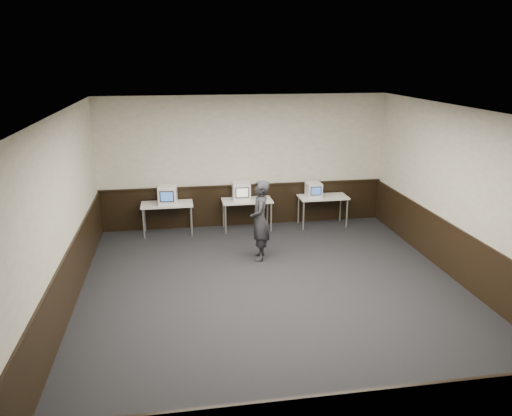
% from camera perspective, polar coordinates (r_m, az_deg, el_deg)
% --- Properties ---
extents(floor, '(8.00, 8.00, 0.00)m').
position_cam_1_polar(floor, '(8.96, 2.40, -10.00)').
color(floor, black).
rests_on(floor, ground).
extents(ceiling, '(8.00, 8.00, 0.00)m').
position_cam_1_polar(ceiling, '(8.03, 2.68, 10.79)').
color(ceiling, white).
rests_on(ceiling, back_wall).
extents(back_wall, '(7.00, 0.00, 7.00)m').
position_cam_1_polar(back_wall, '(12.18, -1.34, 5.31)').
color(back_wall, '#BDB8A6').
rests_on(back_wall, ground).
extents(front_wall, '(7.00, 0.00, 7.00)m').
position_cam_1_polar(front_wall, '(4.84, 12.60, -14.12)').
color(front_wall, '#BDB8A6').
rests_on(front_wall, ground).
extents(left_wall, '(0.00, 8.00, 8.00)m').
position_cam_1_polar(left_wall, '(8.39, -21.56, -1.32)').
color(left_wall, '#BDB8A6').
rests_on(left_wall, ground).
extents(right_wall, '(0.00, 8.00, 8.00)m').
position_cam_1_polar(right_wall, '(9.68, 23.25, 0.84)').
color(right_wall, '#BDB8A6').
rests_on(right_wall, ground).
extents(wainscot_back, '(6.98, 0.04, 1.00)m').
position_cam_1_polar(wainscot_back, '(12.43, -1.29, 0.32)').
color(wainscot_back, black).
rests_on(wainscot_back, back_wall).
extents(wainscot_left, '(0.04, 7.98, 1.00)m').
position_cam_1_polar(wainscot_left, '(8.78, -20.65, -8.15)').
color(wainscot_left, black).
rests_on(wainscot_left, left_wall).
extents(wainscot_right, '(0.04, 7.98, 1.00)m').
position_cam_1_polar(wainscot_right, '(10.01, 22.42, -5.23)').
color(wainscot_right, black).
rests_on(wainscot_right, right_wall).
extents(wainscot_rail, '(6.98, 0.06, 0.04)m').
position_cam_1_polar(wainscot_rail, '(12.27, -1.30, 2.62)').
color(wainscot_rail, black).
rests_on(wainscot_rail, wainscot_back).
extents(desk_left, '(1.20, 0.60, 0.75)m').
position_cam_1_polar(desk_left, '(11.90, -10.13, 0.20)').
color(desk_left, silver).
rests_on(desk_left, ground).
extents(desk_center, '(1.20, 0.60, 0.75)m').
position_cam_1_polar(desk_center, '(12.02, -1.04, 0.63)').
color(desk_center, silver).
rests_on(desk_center, ground).
extents(desk_right, '(1.20, 0.60, 0.75)m').
position_cam_1_polar(desk_right, '(12.43, 7.66, 1.03)').
color(desk_right, silver).
rests_on(desk_right, ground).
extents(emac_left, '(0.46, 0.49, 0.43)m').
position_cam_1_polar(emac_left, '(11.80, -10.07, 1.48)').
color(emac_left, white).
rests_on(emac_left, desk_left).
extents(emac_center, '(0.44, 0.47, 0.42)m').
position_cam_1_polar(emac_center, '(11.96, -1.69, 1.94)').
color(emac_center, white).
rests_on(emac_center, desk_center).
extents(emac_right, '(0.37, 0.39, 0.36)m').
position_cam_1_polar(emac_right, '(12.28, 6.61, 2.08)').
color(emac_right, white).
rests_on(emac_right, desk_right).
extents(person, '(0.51, 0.68, 1.68)m').
position_cam_1_polar(person, '(10.21, 0.45, -1.43)').
color(person, '#24252A').
rests_on(person, ground).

